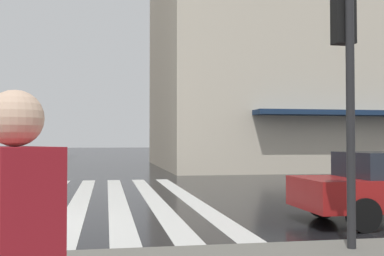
{
  "coord_description": "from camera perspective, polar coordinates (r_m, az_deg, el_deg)",
  "views": [
    {
      "loc": [
        -9.72,
        -2.06,
        1.63
      ],
      "look_at": [
        4.06,
        -4.53,
        2.01
      ],
      "focal_mm": 44.81,
      "sensor_mm": 36.0,
      "label": 1
    }
  ],
  "objects": [
    {
      "name": "traffic_signal_post",
      "position": [
        7.2,
        17.84,
        8.06
      ],
      "size": [
        0.44,
        0.3,
        3.72
      ],
      "color": "#232326",
      "rests_on": "sidewalk_pavement"
    },
    {
      "name": "zebra_crossing",
      "position": [
        13.84,
        -13.09,
        -8.27
      ],
      "size": [
        13.0,
        6.5,
        0.01
      ],
      "color": "silver",
      "rests_on": "ground_plane"
    },
    {
      "name": "haussmann_block_corner",
      "position": [
        34.46,
        17.48,
        13.38
      ],
      "size": [
        15.71,
        24.49,
        21.39
      ],
      "color": "beige",
      "rests_on": "ground_plane"
    }
  ]
}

